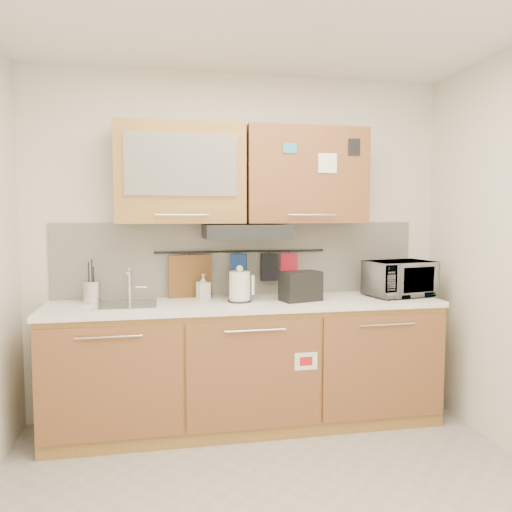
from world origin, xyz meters
name	(u,v)px	position (x,y,z in m)	size (l,w,h in m)	color
wall_back	(240,246)	(0.00, 1.50, 1.30)	(3.20, 3.20, 0.00)	silver
base_cabinet	(247,371)	(0.00, 1.19, 0.41)	(2.80, 0.64, 0.88)	#AD7D3D
countertop	(247,304)	(0.00, 1.19, 0.90)	(2.82, 0.62, 0.04)	white
backsplash	(240,259)	(0.00, 1.49, 1.20)	(2.80, 0.02, 0.56)	silver
upper_cabinets	(243,175)	(0.00, 1.32, 1.83)	(1.82, 0.37, 0.70)	#AD7D3D
range_hood	(246,231)	(0.00, 1.25, 1.42)	(0.60, 0.46, 0.10)	black
sink	(126,304)	(-0.85, 1.21, 0.92)	(0.42, 0.40, 0.26)	silver
utensil_rail	(241,251)	(0.00, 1.45, 1.26)	(0.02, 0.02, 1.30)	black
utensil_crock	(92,292)	(-1.09, 1.32, 1.00)	(0.14, 0.14, 0.31)	silver
kettle	(240,287)	(-0.05, 1.18, 1.02)	(0.19, 0.17, 0.26)	silver
toaster	(301,286)	(0.38, 1.13, 1.03)	(0.32, 0.24, 0.21)	black
microwave	(400,279)	(1.18, 1.19, 1.05)	(0.49, 0.33, 0.27)	#999999
soap_bottle	(203,286)	(-0.30, 1.35, 1.01)	(0.08, 0.09, 0.19)	#999999
cutting_board	(190,281)	(-0.39, 1.44, 1.04)	(0.32, 0.02, 0.40)	brown
oven_mitt	(239,268)	(-0.02, 1.44, 1.14)	(0.12, 0.03, 0.21)	navy
dark_pouch	(269,267)	(0.22, 1.44, 1.14)	(0.13, 0.04, 0.21)	black
pot_holder	(289,264)	(0.38, 1.44, 1.16)	(0.13, 0.02, 0.16)	red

